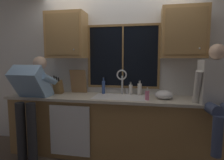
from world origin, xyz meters
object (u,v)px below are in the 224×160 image
(person_standing, at_px, (32,96))
(bottle_tall_clear, at_px, (131,89))
(soap_dispenser, at_px, (147,95))
(knife_block, at_px, (58,87))
(person_sitting_on_counter, at_px, (218,91))
(bottle_amber_small, at_px, (140,89))
(mixing_bowl, at_px, (164,95))
(bottle_green_glass, at_px, (103,87))
(cutting_board, at_px, (78,81))

(person_standing, height_order, bottle_tall_clear, person_standing)
(person_standing, distance_m, soap_dispenser, 1.68)
(soap_dispenser, bearing_deg, knife_block, 172.02)
(person_sitting_on_counter, relative_size, soap_dispenser, 6.95)
(person_sitting_on_counter, xyz_separation_m, bottle_amber_small, (-0.98, 0.48, -0.09))
(bottle_tall_clear, distance_m, bottle_amber_small, 0.14)
(soap_dispenser, bearing_deg, bottle_tall_clear, 127.37)
(mixing_bowl, bearing_deg, knife_block, 177.25)
(knife_block, relative_size, soap_dispenser, 1.77)
(person_standing, bearing_deg, bottle_green_glass, 27.58)
(person_standing, height_order, mixing_bowl, person_standing)
(person_standing, distance_m, person_sitting_on_counter, 2.53)
(mixing_bowl, xyz_separation_m, bottle_amber_small, (-0.36, 0.23, 0.04))
(bottle_green_glass, height_order, bottle_tall_clear, bottle_green_glass)
(mixing_bowl, height_order, soap_dispenser, soap_dispenser)
(cutting_board, bearing_deg, soap_dispenser, -16.81)
(mixing_bowl, bearing_deg, person_standing, -171.54)
(bottle_tall_clear, bearing_deg, knife_block, -172.99)
(person_standing, height_order, bottle_amber_small, person_standing)
(bottle_green_glass, bearing_deg, soap_dispenser, -25.83)
(soap_dispenser, xyz_separation_m, bottle_tall_clear, (-0.26, 0.34, 0.02))
(cutting_board, relative_size, soap_dispenser, 2.18)
(mixing_bowl, distance_m, bottle_green_glass, 0.97)
(person_sitting_on_counter, xyz_separation_m, bottle_tall_clear, (-1.12, 0.48, -0.10))
(person_standing, height_order, person_sitting_on_counter, person_sitting_on_counter)
(soap_dispenser, relative_size, bottle_amber_small, 0.77)
(person_sitting_on_counter, height_order, knife_block, person_sitting_on_counter)
(cutting_board, relative_size, mixing_bowl, 1.54)
(person_sitting_on_counter, xyz_separation_m, cutting_board, (-1.99, 0.48, 0.01))
(mixing_bowl, bearing_deg, bottle_amber_small, 147.65)
(mixing_bowl, relative_size, bottle_tall_clear, 1.22)
(person_standing, xyz_separation_m, mixing_bowl, (1.91, 0.28, 0.03))
(mixing_bowl, xyz_separation_m, soap_dispenser, (-0.24, -0.12, 0.01))
(person_standing, distance_m, bottle_amber_small, 1.64)
(knife_block, distance_m, cutting_board, 0.34)
(mixing_bowl, distance_m, bottle_tall_clear, 0.55)
(cutting_board, bearing_deg, mixing_bowl, -9.22)
(person_sitting_on_counter, relative_size, bottle_green_glass, 4.58)
(mixing_bowl, distance_m, soap_dispenser, 0.27)
(knife_block, xyz_separation_m, bottle_green_glass, (0.73, 0.14, 0.01))
(knife_block, bearing_deg, bottle_tall_clear, 7.01)
(cutting_board, distance_m, bottle_amber_small, 1.02)
(bottle_green_glass, xyz_separation_m, bottle_amber_small, (0.58, 0.01, -0.02))
(person_standing, relative_size, bottle_green_glass, 5.56)
(person_sitting_on_counter, height_order, soap_dispenser, person_sitting_on_counter)
(knife_block, xyz_separation_m, mixing_bowl, (1.67, -0.08, -0.05))
(bottle_green_glass, bearing_deg, cutting_board, 179.80)
(soap_dispenser, height_order, bottle_green_glass, bottle_green_glass)
(person_sitting_on_counter, distance_m, knife_block, 2.31)
(knife_block, distance_m, bottle_tall_clear, 1.18)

